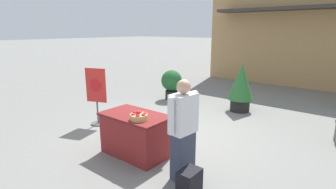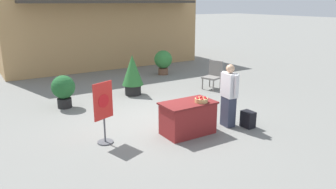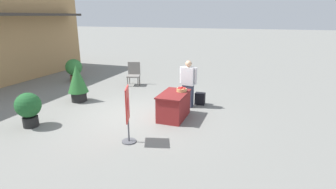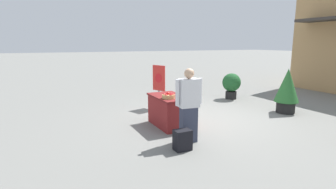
# 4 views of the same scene
# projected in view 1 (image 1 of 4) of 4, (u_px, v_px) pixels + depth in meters

# --- Properties ---
(ground_plane) EXTENTS (120.00, 120.00, 0.00)m
(ground_plane) POSITION_uv_depth(u_px,v_px,m) (169.00, 133.00, 5.99)
(ground_plane) COLOR slate
(storefront_building) EXTENTS (9.38, 5.15, 4.97)m
(storefront_building) POSITION_uv_depth(u_px,v_px,m) (333.00, 25.00, 11.24)
(storefront_building) COLOR tan
(storefront_building) RESTS_ON ground_plane
(display_table) EXTENTS (1.29, 0.76, 0.79)m
(display_table) POSITION_uv_depth(u_px,v_px,m) (136.00, 134.00, 4.91)
(display_table) COLOR maroon
(display_table) RESTS_ON ground_plane
(apple_basket) EXTENTS (0.31, 0.31, 0.16)m
(apple_basket) POSITION_uv_depth(u_px,v_px,m) (139.00, 116.00, 4.52)
(apple_basket) COLOR tan
(apple_basket) RESTS_ON display_table
(person_visitor) EXTENTS (0.30, 0.61, 1.60)m
(person_visitor) POSITION_uv_depth(u_px,v_px,m) (183.00, 130.00, 4.01)
(person_visitor) COLOR #33384C
(person_visitor) RESTS_ON ground_plane
(backpack) EXTENTS (0.24, 0.34, 0.42)m
(backpack) POSITION_uv_depth(u_px,v_px,m) (189.00, 184.00, 3.67)
(backpack) COLOR black
(backpack) RESTS_ON ground_plane
(poster_board) EXTENTS (0.51, 0.36, 1.41)m
(poster_board) POSITION_uv_depth(u_px,v_px,m) (96.00, 95.00, 6.39)
(poster_board) COLOR #4C4C51
(poster_board) RESTS_ON ground_plane
(potted_plant_far_left) EXTENTS (0.70, 0.70, 0.99)m
(potted_plant_far_left) POSITION_uv_depth(u_px,v_px,m) (172.00, 82.00, 8.81)
(potted_plant_far_left) COLOR black
(potted_plant_far_left) RESTS_ON ground_plane
(potted_plant_far_right) EXTENTS (0.72, 0.72, 1.37)m
(potted_plant_far_right) POSITION_uv_depth(u_px,v_px,m) (241.00, 86.00, 7.46)
(potted_plant_far_right) COLOR black
(potted_plant_far_right) RESTS_ON ground_plane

